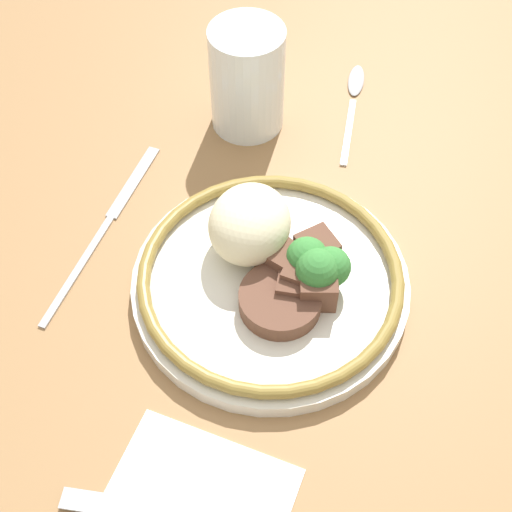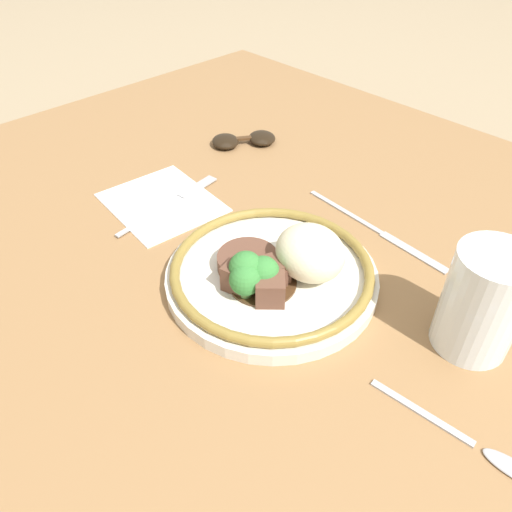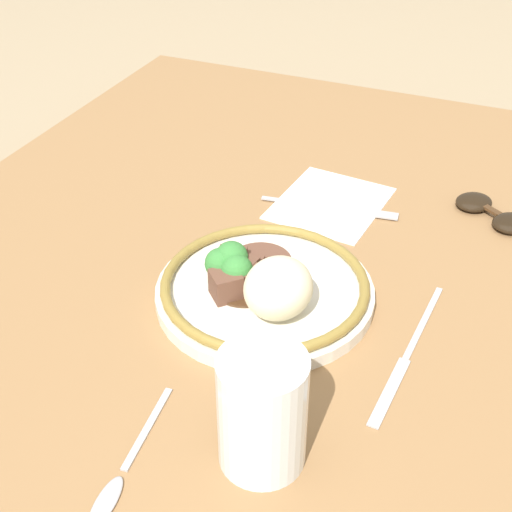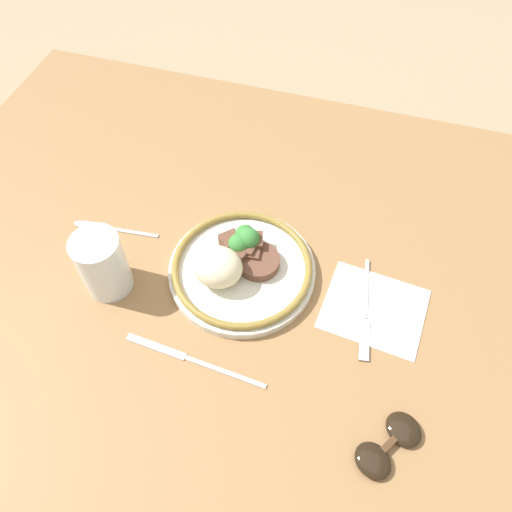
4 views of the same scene
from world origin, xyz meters
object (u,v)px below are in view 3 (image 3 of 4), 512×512
plate (263,287)px  fork (342,209)px  knife (407,356)px  spoon (117,482)px  sunglasses (492,212)px  juice_glass (262,417)px

plate → fork: (-0.22, 0.03, -0.02)m
knife → spoon: spoon is taller
plate → sunglasses: bearing=143.0°
fork → knife: fork is taller
knife → spoon: size_ratio=1.43×
plate → fork: bearing=173.4°
fork → spoon: (0.50, -0.05, -0.00)m
fork → juice_glass: bearing=-90.0°
juice_glass → fork: size_ratio=0.61×
fork → spoon: size_ratio=1.16×
fork → knife: 0.29m
juice_glass → knife: bearing=152.8°
juice_glass → spoon: bearing=-53.8°
sunglasses → fork: bearing=-38.7°
juice_glass → sunglasses: bearing=164.7°
spoon → plate: bearing=170.0°
plate → juice_glass: (0.20, 0.08, 0.03)m
knife → sunglasses: sunglasses is taller
juice_glass → knife: 0.20m
juice_glass → sunglasses: juice_glass is taller
plate → spoon: (0.28, -0.02, -0.02)m
plate → juice_glass: juice_glass is taller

